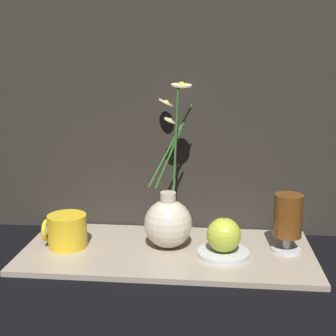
# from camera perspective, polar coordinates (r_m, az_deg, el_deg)

# --- Properties ---
(ground_plane) EXTENTS (6.00, 6.00, 0.00)m
(ground_plane) POSITION_cam_1_polar(r_m,az_deg,el_deg) (1.09, -0.08, -10.45)
(ground_plane) COLOR black
(shelf) EXTENTS (0.66, 0.30, 0.01)m
(shelf) POSITION_cam_1_polar(r_m,az_deg,el_deg) (1.09, -0.08, -10.16)
(shelf) COLOR tan
(shelf) RESTS_ON ground_plane
(backdrop_wall) EXTENTS (1.16, 0.02, 1.10)m
(backdrop_wall) POSITION_cam_1_polar(r_m,az_deg,el_deg) (1.17, 0.77, 18.74)
(backdrop_wall) COLOR #2D2823
(backdrop_wall) RESTS_ON ground_plane
(vase_with_flowers) EXTENTS (0.12, 0.18, 0.38)m
(vase_with_flowers) POSITION_cam_1_polar(r_m,az_deg,el_deg) (1.08, 0.27, -6.36)
(vase_with_flowers) COLOR beige
(vase_with_flowers) RESTS_ON shelf
(yellow_mug) EXTENTS (0.10, 0.09, 0.08)m
(yellow_mug) POSITION_cam_1_polar(r_m,az_deg,el_deg) (1.11, -12.26, -7.49)
(yellow_mug) COLOR yellow
(yellow_mug) RESTS_ON shelf
(tea_glass) EXTENTS (0.07, 0.07, 0.13)m
(tea_glass) POSITION_cam_1_polar(r_m,az_deg,el_deg) (1.08, 14.41, -5.94)
(tea_glass) COLOR silver
(tea_glass) RESTS_ON shelf
(saucer_plate) EXTENTS (0.11, 0.11, 0.01)m
(saucer_plate) POSITION_cam_1_polar(r_m,az_deg,el_deg) (1.06, 6.75, -10.28)
(saucer_plate) COLOR silver
(saucer_plate) RESTS_ON shelf
(orange_fruit) EXTENTS (0.08, 0.08, 0.08)m
(orange_fruit) POSITION_cam_1_polar(r_m,az_deg,el_deg) (1.04, 6.81, -8.10)
(orange_fruit) COLOR #B7C638
(orange_fruit) RESTS_ON saucer_plate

